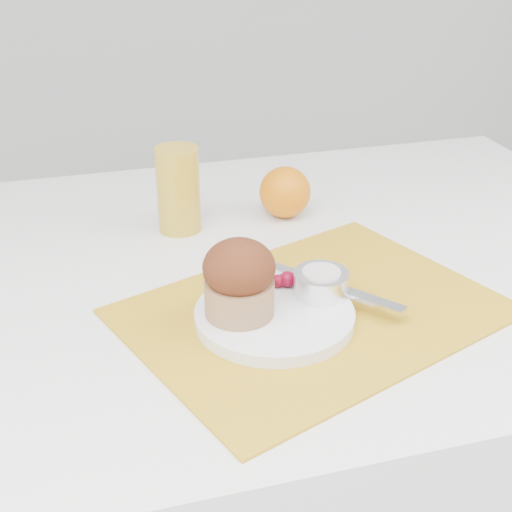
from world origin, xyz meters
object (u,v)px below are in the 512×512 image
object	(u,v)px
juice_glass	(178,190)
muffin	(239,279)
orange	(285,192)
table	(256,465)
plate	(274,316)

from	to	relation	value
juice_glass	muffin	distance (m)	0.28
orange	muffin	xyz separation A→B (m)	(-0.15, -0.29, 0.02)
orange	muffin	world-z (taller)	muffin
table	juice_glass	size ratio (longest dim) A/B	9.43
table	orange	distance (m)	0.44
orange	muffin	bearing A→B (deg)	-117.16
plate	juice_glass	size ratio (longest dim) A/B	1.48
plate	muffin	xyz separation A→B (m)	(-0.04, 0.01, 0.05)
plate	table	bearing A→B (deg)	82.10
table	muffin	size ratio (longest dim) A/B	12.95
juice_glass	muffin	xyz separation A→B (m)	(0.02, -0.28, 0.00)
table	muffin	bearing A→B (deg)	-112.39
table	juice_glass	world-z (taller)	juice_glass
table	juice_glass	xyz separation A→B (m)	(-0.08, 0.13, 0.44)
orange	juice_glass	bearing A→B (deg)	-178.80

